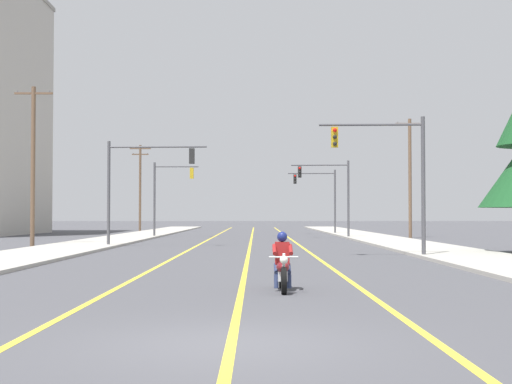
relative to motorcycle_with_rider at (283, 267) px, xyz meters
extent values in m
plane|color=#47474C|center=(-1.12, -7.36, -0.59)|extent=(400.00, 400.00, 0.00)
cube|color=yellow|center=(-1.02, 37.64, -0.58)|extent=(0.16, 100.00, 0.01)
cube|color=yellow|center=(-4.22, 37.64, -0.58)|extent=(0.16, 100.00, 0.01)
cube|color=yellow|center=(2.01, 37.64, -0.58)|extent=(0.16, 100.00, 0.01)
cube|color=#ADA89E|center=(8.57, 32.64, -0.52)|extent=(4.40, 110.00, 0.14)
cube|color=#ADA89E|center=(-10.81, 32.64, -0.52)|extent=(4.40, 110.00, 0.14)
cylinder|color=black|center=(0.00, -0.82, -0.27)|extent=(0.12, 0.64, 0.64)
cylinder|color=black|center=(0.00, 0.73, -0.27)|extent=(0.12, 0.64, 0.64)
cylinder|color=silver|center=(0.00, -0.72, 0.05)|extent=(0.07, 0.33, 0.68)
sphere|color=white|center=(0.00, -0.87, 0.23)|extent=(0.20, 0.20, 0.20)
cylinder|color=silver|center=(0.00, -0.67, 0.28)|extent=(0.70, 0.04, 0.04)
ellipsoid|color=maroon|center=(0.00, -0.17, 0.01)|extent=(0.32, 0.56, 0.28)
cube|color=silver|center=(0.00, -0.05, -0.22)|extent=(0.24, 0.44, 0.24)
cube|color=black|center=(0.00, 0.27, -0.05)|extent=(0.28, 0.52, 0.12)
cube|color=maroon|center=(0.00, 0.68, 0.03)|extent=(0.20, 0.36, 0.08)
cylinder|color=silver|center=(-0.14, 0.35, -0.29)|extent=(0.08, 0.55, 0.08)
cube|color=maroon|center=(0.00, 0.23, 0.33)|extent=(0.36, 0.24, 0.56)
sphere|color=navy|center=(0.00, 0.21, 0.74)|extent=(0.26, 0.26, 0.26)
cylinder|color=navy|center=(0.14, 0.09, -0.05)|extent=(0.14, 0.44, 0.30)
cylinder|color=navy|center=(0.16, -0.09, -0.35)|extent=(0.11, 0.16, 0.35)
cylinder|color=maroon|center=(0.20, -0.03, 0.43)|extent=(0.10, 0.52, 0.27)
cylinder|color=navy|center=(-0.14, 0.09, -0.05)|extent=(0.14, 0.44, 0.30)
cylinder|color=navy|center=(-0.16, -0.09, -0.35)|extent=(0.11, 0.16, 0.35)
cylinder|color=maroon|center=(-0.20, -0.03, 0.43)|extent=(0.10, 0.52, 0.27)
cylinder|color=#47474C|center=(6.69, 13.80, 2.51)|extent=(0.18, 0.18, 6.20)
cylinder|color=#47474C|center=(4.41, 13.87, 5.26)|extent=(4.56, 0.25, 0.11)
cube|color=#B79319|center=(2.82, 13.92, 4.71)|extent=(0.31, 0.25, 0.90)
sphere|color=red|center=(2.81, 13.76, 5.01)|extent=(0.18, 0.18, 0.18)
sphere|color=black|center=(2.81, 13.76, 4.71)|extent=(0.18, 0.18, 0.18)
sphere|color=black|center=(2.81, 13.76, 4.41)|extent=(0.18, 0.18, 0.18)
cylinder|color=#47474C|center=(-9.30, 24.50, 2.51)|extent=(0.18, 0.18, 6.20)
cylinder|color=#47474C|center=(-6.42, 24.35, 5.26)|extent=(5.77, 0.40, 0.11)
cube|color=black|center=(-4.41, 24.25, 4.71)|extent=(0.31, 0.25, 0.90)
sphere|color=red|center=(-4.40, 24.41, 5.01)|extent=(0.18, 0.18, 0.18)
sphere|color=black|center=(-4.40, 24.41, 4.71)|extent=(0.18, 0.18, 0.18)
sphere|color=black|center=(-4.40, 24.41, 4.41)|extent=(0.18, 0.18, 0.18)
cylinder|color=#47474C|center=(6.72, 39.85, 2.51)|extent=(0.18, 0.18, 6.20)
cylinder|color=#47474C|center=(4.44, 40.00, 5.26)|extent=(4.55, 0.42, 0.11)
cube|color=black|center=(2.85, 40.11, 4.71)|extent=(0.32, 0.26, 0.90)
sphere|color=red|center=(2.84, 39.96, 5.01)|extent=(0.18, 0.18, 0.18)
sphere|color=black|center=(2.84, 39.96, 4.71)|extent=(0.18, 0.18, 0.18)
sphere|color=black|center=(2.84, 39.96, 4.41)|extent=(0.18, 0.18, 0.18)
cylinder|color=#47474C|center=(-9.06, 41.91, 2.51)|extent=(0.18, 0.18, 6.20)
cylinder|color=#47474C|center=(-7.24, 41.88, 5.26)|extent=(3.63, 0.17, 0.11)
cube|color=#B79319|center=(-5.97, 41.86, 4.71)|extent=(0.30, 0.25, 0.90)
sphere|color=red|center=(-5.97, 42.02, 5.01)|extent=(0.18, 0.18, 0.18)
sphere|color=black|center=(-5.97, 42.02, 4.71)|extent=(0.18, 0.18, 0.18)
sphere|color=black|center=(-5.97, 42.02, 4.41)|extent=(0.18, 0.18, 0.18)
cylinder|color=#47474C|center=(6.94, 51.74, 2.51)|extent=(0.18, 0.18, 6.20)
cylinder|color=#47474C|center=(4.69, 51.80, 5.26)|extent=(4.52, 0.23, 0.11)
cube|color=black|center=(3.11, 51.85, 4.71)|extent=(0.31, 0.25, 0.90)
sphere|color=red|center=(3.10, 51.69, 5.01)|extent=(0.18, 0.18, 0.18)
sphere|color=black|center=(3.10, 51.69, 4.71)|extent=(0.18, 0.18, 0.18)
sphere|color=black|center=(3.10, 51.69, 4.41)|extent=(0.18, 0.18, 0.18)
cylinder|color=brown|center=(-13.99, 25.22, 4.19)|extent=(0.26, 0.26, 9.55)
cube|color=brown|center=(-13.99, 25.22, 8.56)|extent=(2.30, 0.12, 0.12)
cylinder|color=slate|center=(-14.95, 25.22, 8.66)|extent=(0.08, 0.08, 0.12)
cylinder|color=slate|center=(-13.02, 25.22, 8.66)|extent=(0.08, 0.08, 0.12)
cylinder|color=brown|center=(11.67, 39.94, 4.20)|extent=(0.26, 0.26, 9.56)
cube|color=brown|center=(11.67, 39.94, 8.58)|extent=(2.29, 0.12, 0.12)
cylinder|color=slate|center=(10.71, 39.94, 8.68)|extent=(0.08, 0.08, 0.12)
cylinder|color=slate|center=(12.63, 39.94, 8.68)|extent=(0.08, 0.08, 0.12)
cylinder|color=brown|center=(-13.64, 63.14, 4.25)|extent=(0.26, 0.26, 9.68)
cube|color=brown|center=(-13.64, 63.14, 8.70)|extent=(2.37, 0.12, 0.12)
cylinder|color=slate|center=(-14.64, 63.14, 8.80)|extent=(0.08, 0.08, 0.12)
cylinder|color=slate|center=(-12.64, 63.14, 8.80)|extent=(0.08, 0.08, 0.12)
cube|color=brown|center=(-13.64, 63.14, 8.05)|extent=(1.86, 0.12, 0.12)
cylinder|color=slate|center=(-14.42, 63.14, 8.15)|extent=(0.08, 0.08, 0.12)
cylinder|color=slate|center=(-12.86, 63.14, 8.15)|extent=(0.08, 0.08, 0.12)
camera|label=1|loc=(-0.66, -18.04, 1.30)|focal=50.99mm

